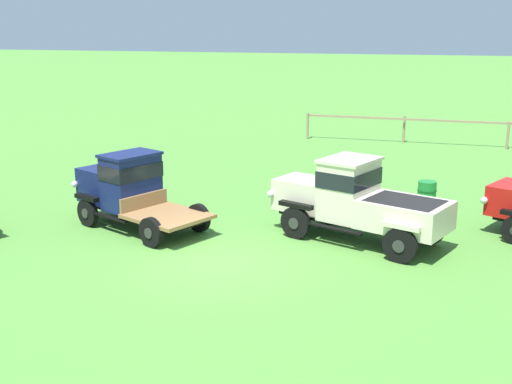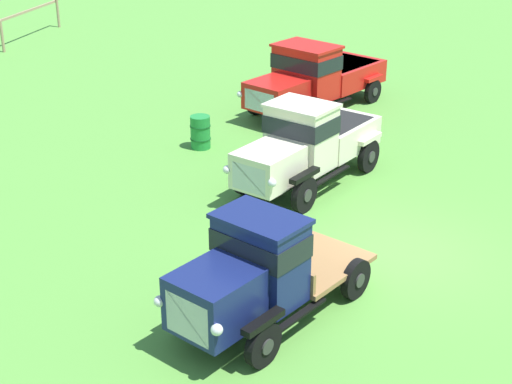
# 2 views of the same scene
# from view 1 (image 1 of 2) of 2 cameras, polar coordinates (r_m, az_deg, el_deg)

# --- Properties ---
(ground_plane) EXTENTS (240.00, 240.00, 0.00)m
(ground_plane) POSITION_cam_1_polar(r_m,az_deg,el_deg) (15.79, -3.57, -6.25)
(ground_plane) COLOR #518E38
(paddock_fence) EXTENTS (19.53, 0.59, 1.32)m
(paddock_fence) POSITION_cam_1_polar(r_m,az_deg,el_deg) (32.25, 21.70, 5.31)
(paddock_fence) COLOR #997F60
(paddock_fence) RESTS_ON ground
(vintage_truck_second_in_line) EXTENTS (4.73, 3.26, 2.14)m
(vintage_truck_second_in_line) POSITION_cam_1_polar(r_m,az_deg,el_deg) (18.74, -11.37, 0.37)
(vintage_truck_second_in_line) COLOR black
(vintage_truck_second_in_line) RESTS_ON ground
(vintage_truck_midrow_center) EXTENTS (5.11, 3.20, 2.21)m
(vintage_truck_midrow_center) POSITION_cam_1_polar(r_m,az_deg,el_deg) (17.23, 8.98, -0.71)
(vintage_truck_midrow_center) COLOR black
(vintage_truck_midrow_center) RESTS_ON ground
(oil_drum_beside_row) EXTENTS (0.59, 0.59, 0.95)m
(oil_drum_beside_row) POSITION_cam_1_polar(r_m,az_deg,el_deg) (20.60, 14.92, -0.36)
(oil_drum_beside_row) COLOR #1E7F33
(oil_drum_beside_row) RESTS_ON ground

